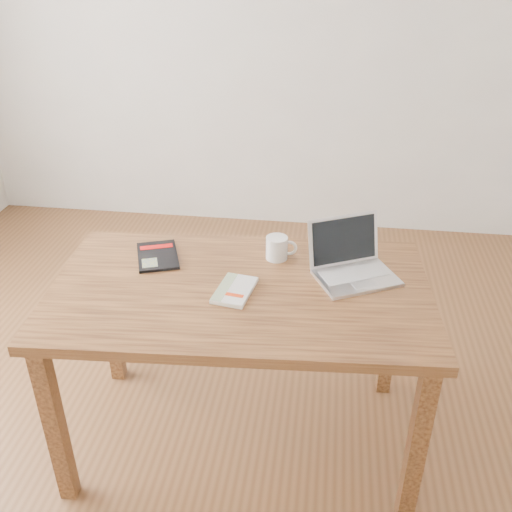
# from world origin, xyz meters

# --- Properties ---
(room) EXTENTS (4.04, 4.04, 2.70)m
(room) POSITION_xyz_m (-0.07, 0.00, 1.36)
(room) COLOR brown
(room) RESTS_ON ground
(desk) EXTENTS (1.42, 0.87, 0.75)m
(desk) POSITION_xyz_m (0.20, -0.09, 0.66)
(desk) COLOR brown
(desk) RESTS_ON ground
(white_guidebook) EXTENTS (0.15, 0.21, 0.02)m
(white_guidebook) POSITION_xyz_m (0.18, -0.12, 0.76)
(white_guidebook) COLOR silver
(white_guidebook) RESTS_ON desk
(black_guidebook) EXTENTS (0.22, 0.27, 0.01)m
(black_guidebook) POSITION_xyz_m (-0.16, 0.08, 0.76)
(black_guidebook) COLOR black
(black_guidebook) RESTS_ON desk
(laptop) EXTENTS (0.37, 0.35, 0.20)m
(laptop) POSITION_xyz_m (0.60, 0.06, 0.79)
(laptop) COLOR silver
(laptop) RESTS_ON desk
(coffee_mug) EXTENTS (0.12, 0.09, 0.09)m
(coffee_mug) POSITION_xyz_m (0.31, 0.14, 0.80)
(coffee_mug) COLOR white
(coffee_mug) RESTS_ON desk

